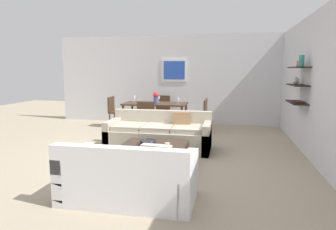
# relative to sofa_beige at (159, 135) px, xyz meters

# --- Properties ---
(ground_plane) EXTENTS (18.00, 18.00, 0.00)m
(ground_plane) POSITION_rel_sofa_beige_xyz_m (-0.11, -0.34, -0.29)
(ground_plane) COLOR tan
(back_wall_unit) EXTENTS (8.40, 0.09, 2.70)m
(back_wall_unit) POSITION_rel_sofa_beige_xyz_m (0.18, 3.19, 1.06)
(back_wall_unit) COLOR silver
(back_wall_unit) RESTS_ON ground
(right_wall_shelf_unit) EXTENTS (0.34, 8.20, 2.70)m
(right_wall_shelf_unit) POSITION_rel_sofa_beige_xyz_m (2.91, 0.27, 1.06)
(right_wall_shelf_unit) COLOR silver
(right_wall_shelf_unit) RESTS_ON ground
(sofa_beige) EXTENTS (2.14, 0.90, 0.78)m
(sofa_beige) POSITION_rel_sofa_beige_xyz_m (0.00, 0.00, 0.00)
(sofa_beige) COLOR #B2A893
(sofa_beige) RESTS_ON ground
(loveseat_white) EXTENTS (1.67, 0.90, 0.78)m
(loveseat_white) POSITION_rel_sofa_beige_xyz_m (0.20, -2.53, 0.00)
(loveseat_white) COLOR white
(loveseat_white) RESTS_ON ground
(coffee_table) EXTENTS (1.10, 1.09, 0.38)m
(coffee_table) POSITION_rel_sofa_beige_xyz_m (0.17, -1.21, -0.10)
(coffee_table) COLOR #38281E
(coffee_table) RESTS_ON ground
(decorative_bowl) EXTENTS (0.29, 0.29, 0.08)m
(decorative_bowl) POSITION_rel_sofa_beige_xyz_m (0.07, -1.16, 0.13)
(decorative_bowl) COLOR black
(decorative_bowl) RESTS_ON coffee_table
(candle_jar) EXTENTS (0.09, 0.09, 0.08)m
(candle_jar) POSITION_rel_sofa_beige_xyz_m (0.43, -1.29, 0.13)
(candle_jar) COLOR silver
(candle_jar) RESTS_ON coffee_table
(dining_table) EXTENTS (1.72, 0.90, 0.75)m
(dining_table) POSITION_rel_sofa_beige_xyz_m (-0.58, 1.98, 0.38)
(dining_table) COLOR #422D1E
(dining_table) RESTS_ON ground
(dining_chair_left_far) EXTENTS (0.44, 0.44, 0.88)m
(dining_chair_left_far) POSITION_rel_sofa_beige_xyz_m (-1.84, 2.19, 0.21)
(dining_chair_left_far) COLOR #422D1E
(dining_chair_left_far) RESTS_ON ground
(dining_chair_right_near) EXTENTS (0.44, 0.44, 0.88)m
(dining_chair_right_near) POSITION_rel_sofa_beige_xyz_m (0.69, 1.78, 0.21)
(dining_chair_right_near) COLOR #422D1E
(dining_chair_right_near) RESTS_ON ground
(dining_chair_foot) EXTENTS (0.44, 0.44, 0.88)m
(dining_chair_foot) POSITION_rel_sofa_beige_xyz_m (-0.58, 1.12, 0.21)
(dining_chair_foot) COLOR #422D1E
(dining_chair_foot) RESTS_ON ground
(dining_chair_head) EXTENTS (0.44, 0.44, 0.88)m
(dining_chair_head) POSITION_rel_sofa_beige_xyz_m (-0.58, 2.84, 0.21)
(dining_chair_head) COLOR #422D1E
(dining_chair_head) RESTS_ON ground
(dining_chair_right_far) EXTENTS (0.44, 0.44, 0.88)m
(dining_chair_right_far) POSITION_rel_sofa_beige_xyz_m (0.69, 2.19, 0.21)
(dining_chair_right_far) COLOR #422D1E
(dining_chair_right_far) RESTS_ON ground
(wine_glass_head) EXTENTS (0.07, 0.07, 0.16)m
(wine_glass_head) POSITION_rel_sofa_beige_xyz_m (-0.58, 2.37, 0.57)
(wine_glass_head) COLOR silver
(wine_glass_head) RESTS_ON dining_table
(wine_glass_right_near) EXTENTS (0.07, 0.07, 0.18)m
(wine_glass_right_near) POSITION_rel_sofa_beige_xyz_m (0.07, 1.87, 0.59)
(wine_glass_right_near) COLOR silver
(wine_glass_right_near) RESTS_ON dining_table
(wine_glass_left_far) EXTENTS (0.07, 0.07, 0.19)m
(wine_glass_left_far) POSITION_rel_sofa_beige_xyz_m (-1.23, 2.09, 0.60)
(wine_glass_left_far) COLOR silver
(wine_glass_left_far) RESTS_ON dining_table
(centerpiece_vase) EXTENTS (0.16, 0.16, 0.32)m
(centerpiece_vase) POSITION_rel_sofa_beige_xyz_m (-0.55, 1.93, 0.63)
(centerpiece_vase) COLOR #4C518C
(centerpiece_vase) RESTS_ON dining_table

